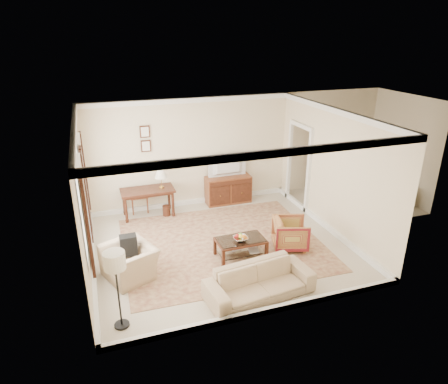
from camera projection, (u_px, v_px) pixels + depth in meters
room_shell at (219, 138)px, 8.00m from camera, size 5.51×5.01×2.91m
annex_bedroom at (359, 189)px, 11.15m from camera, size 3.00×2.70×2.90m
window_front at (85, 211)px, 6.92m from camera, size 0.12×1.56×1.80m
window_rear at (83, 181)px, 8.33m from camera, size 0.12×1.56×1.80m
doorway at (298, 167)px, 10.65m from camera, size 0.10×1.12×2.25m
rug at (222, 243)px, 9.00m from camera, size 4.47×3.87×0.01m
writing_desk at (148, 194)px, 10.13m from camera, size 1.34×0.67×0.73m
desk_chair at (138, 193)px, 10.42m from camera, size 0.51×0.51×1.05m
desk_lamp at (161, 179)px, 10.11m from camera, size 0.32×0.32×0.50m
framed_prints at (145, 139)px, 10.02m from camera, size 0.25×0.04×0.68m
sideboard at (228, 189)px, 11.03m from camera, size 1.24×0.48×0.76m
tv at (228, 159)px, 10.68m from camera, size 1.01×0.58×0.13m
coffee_table at (241, 243)px, 8.36m from camera, size 1.03×0.61×0.43m
fruit_bowl at (241, 238)px, 8.24m from camera, size 0.42×0.42×0.10m
book_a at (230, 249)px, 8.46m from camera, size 0.28×0.08×0.38m
book_b at (248, 250)px, 8.41m from camera, size 0.28×0.08×0.38m
striped_armchair at (290, 232)px, 8.71m from camera, size 0.87×0.90×0.75m
club_armchair at (129, 257)px, 7.66m from camera, size 0.96×1.15×0.86m
backpack at (128, 243)px, 7.68m from camera, size 0.36×0.39×0.40m
sofa at (260, 277)px, 7.10m from camera, size 2.02×0.81×0.77m
floor_lamp at (115, 266)px, 6.07m from camera, size 0.34×0.34×1.37m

